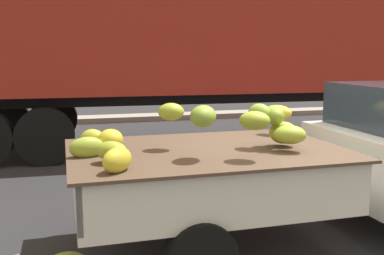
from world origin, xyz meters
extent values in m
plane|color=#28282B|center=(0.00, 0.00, 0.00)|extent=(220.00, 220.00, 0.00)
cube|color=gray|center=(0.00, 9.74, 0.08)|extent=(80.00, 0.80, 0.16)
cube|color=silver|center=(-1.14, 0.22, 0.58)|extent=(2.70, 1.78, 0.08)
cube|color=silver|center=(-1.15, 1.07, 0.84)|extent=(2.69, 0.07, 0.44)
cube|color=silver|center=(-1.14, -0.63, 0.84)|extent=(2.69, 0.07, 0.44)
cube|color=silver|center=(0.17, 0.23, 0.84)|extent=(0.06, 1.76, 0.44)
cube|color=silver|center=(-2.46, 0.21, 0.84)|extent=(0.06, 1.76, 0.44)
cube|color=#B21914|center=(-1.15, 1.10, 0.80)|extent=(2.58, 0.03, 0.07)
cube|color=brown|center=(-1.14, 0.22, 1.07)|extent=(2.82, 1.90, 0.03)
ellipsoid|color=#98A32C|center=(-0.32, 0.13, 1.23)|extent=(0.38, 0.37, 0.24)
ellipsoid|color=#93A732|center=(-2.35, 0.19, 1.17)|extent=(0.37, 0.24, 0.21)
ellipsoid|color=gold|center=(-2.11, 0.32, 1.21)|extent=(0.31, 0.32, 0.21)
ellipsoid|color=olive|center=(-0.86, -0.35, 1.45)|extent=(0.37, 0.36, 0.18)
ellipsoid|color=olive|center=(-0.60, 0.12, 1.44)|extent=(0.29, 0.33, 0.22)
ellipsoid|color=olive|center=(-1.30, -0.19, 1.49)|extent=(0.36, 0.38, 0.21)
ellipsoid|color=#93A42F|center=(-0.38, -0.13, 1.26)|extent=(0.40, 0.36, 0.19)
ellipsoid|color=olive|center=(-0.45, 0.10, 1.43)|extent=(0.29, 0.40, 0.20)
ellipsoid|color=#97A42D|center=(-1.49, 0.33, 1.47)|extent=(0.33, 0.31, 0.18)
ellipsoid|color=gold|center=(-2.13, -0.45, 1.18)|extent=(0.36, 0.37, 0.22)
ellipsoid|color=#99A129|center=(-2.15, -0.15, 1.20)|extent=(0.36, 0.33, 0.18)
ellipsoid|color=gold|center=(-2.27, 0.48, 1.18)|extent=(0.33, 0.30, 0.24)
ellipsoid|color=gold|center=(-0.06, 0.78, 1.35)|extent=(0.37, 0.40, 0.18)
cylinder|color=black|center=(1.46, 1.09, 0.32)|extent=(0.64, 0.20, 0.64)
cylinder|color=black|center=(-1.47, 1.07, 0.32)|extent=(0.64, 0.20, 0.64)
cube|color=maroon|center=(0.71, 5.56, 2.60)|extent=(12.10, 3.03, 2.70)
cube|color=black|center=(0.71, 5.56, 1.10)|extent=(11.05, 0.89, 0.30)
cylinder|color=black|center=(-2.83, 6.92, 0.54)|extent=(1.09, 0.35, 1.08)
cylinder|color=black|center=(-2.94, 4.52, 0.54)|extent=(1.09, 0.35, 1.08)
cylinder|color=black|center=(-3.91, 6.97, 0.54)|extent=(1.09, 0.35, 1.08)
cylinder|color=#38383A|center=(4.01, 5.41, 0.62)|extent=(0.18, 0.18, 1.25)
camera|label=1|loc=(-2.51, -4.16, 2.06)|focal=42.47mm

